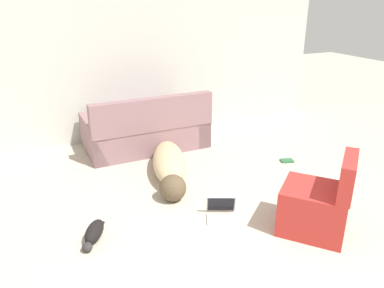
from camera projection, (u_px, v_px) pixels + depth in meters
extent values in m
cube|color=beige|center=(122.00, 61.00, 5.66)|extent=(6.88, 0.06, 2.41)
cube|color=gray|center=(145.00, 134.00, 5.60)|extent=(1.76, 0.95, 0.39)
cube|color=gray|center=(154.00, 114.00, 5.10)|extent=(1.74, 0.18, 0.46)
cube|color=gray|center=(192.00, 123.00, 5.88)|extent=(0.22, 0.92, 0.53)
cube|color=gray|center=(93.00, 138.00, 5.26)|extent=(0.22, 0.92, 0.53)
ellipsoid|color=tan|center=(169.00, 162.00, 4.77)|extent=(0.76, 1.29, 0.31)
sphere|color=brown|center=(173.00, 188.00, 4.13)|extent=(0.38, 0.38, 0.30)
cylinder|color=tan|center=(166.00, 148.00, 5.52)|extent=(0.14, 0.31, 0.05)
ellipsoid|color=black|center=(94.00, 231.00, 3.50)|extent=(0.30, 0.37, 0.16)
sphere|color=#2D2B2B|center=(87.00, 247.00, 3.33)|extent=(0.13, 0.13, 0.09)
cylinder|color=black|center=(102.00, 225.00, 3.72)|extent=(0.06, 0.09, 0.02)
cube|color=#B7B7BC|center=(221.00, 220.00, 3.81)|extent=(0.35, 0.31, 0.02)
cube|color=#B7B7BC|center=(221.00, 204.00, 3.89)|extent=(0.30, 0.19, 0.20)
cube|color=black|center=(221.00, 204.00, 3.88)|extent=(0.27, 0.17, 0.18)
cube|color=#2D663D|center=(287.00, 161.00, 5.15)|extent=(0.19, 0.16, 0.02)
cube|color=#B72D28|center=(313.00, 209.00, 3.58)|extent=(0.79, 0.80, 0.46)
cube|color=#B72D28|center=(348.00, 176.00, 3.33)|extent=(0.48, 0.43, 0.36)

